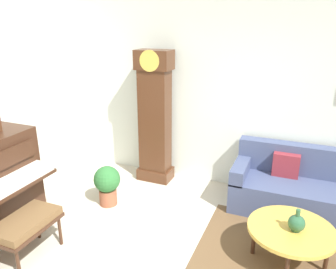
% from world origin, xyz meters
% --- Properties ---
extents(wall_back, '(5.30, 0.13, 2.80)m').
position_xyz_m(wall_back, '(0.00, 2.40, 1.40)').
color(wall_back, silver).
rests_on(wall_back, ground_plane).
extents(area_rug, '(2.10, 1.50, 0.01)m').
position_xyz_m(area_rug, '(1.15, 0.93, 0.00)').
color(area_rug, brown).
rests_on(area_rug, ground_plane).
extents(piano_bench, '(0.42, 0.70, 0.48)m').
position_xyz_m(piano_bench, '(-1.50, -0.14, 0.41)').
color(piano_bench, '#3D2316').
rests_on(piano_bench, ground_plane).
extents(grandfather_clock, '(0.52, 0.34, 2.03)m').
position_xyz_m(grandfather_clock, '(-1.04, 2.08, 0.96)').
color(grandfather_clock, '#4C2B19').
rests_on(grandfather_clock, ground_plane).
extents(couch, '(1.90, 0.80, 0.84)m').
position_xyz_m(couch, '(1.20, 1.97, 0.31)').
color(couch, '#424C70').
rests_on(couch, ground_plane).
extents(coffee_table, '(0.88, 0.88, 0.42)m').
position_xyz_m(coffee_table, '(1.06, 0.83, 0.39)').
color(coffee_table, gold).
rests_on(coffee_table, ground_plane).
extents(green_jug, '(0.17, 0.17, 0.24)m').
position_xyz_m(green_jug, '(1.10, 0.81, 0.51)').
color(green_jug, '#234C33').
rests_on(green_jug, coffee_table).
extents(potted_plant, '(0.36, 0.36, 0.56)m').
position_xyz_m(potted_plant, '(-1.31, 1.11, 0.32)').
color(potted_plant, '#935138').
rests_on(potted_plant, ground_plane).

